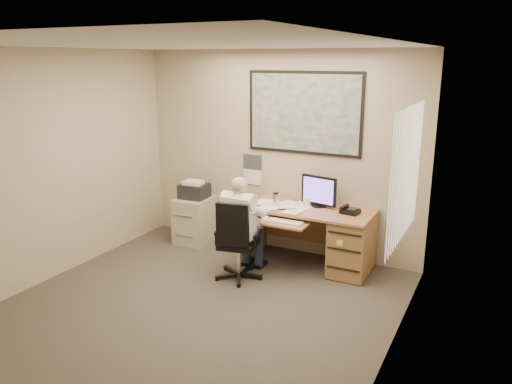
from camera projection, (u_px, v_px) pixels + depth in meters
The scene contains 8 objects.
room_shell at pixel (180, 191), 4.78m from camera, with size 4.00×4.50×2.70m.
desk at pixel (334, 235), 6.23m from camera, with size 1.60×0.97×1.14m.
world_map at pixel (304, 113), 6.39m from camera, with size 1.56×0.03×1.06m, color #1E4C93.
wall_calendar at pixel (252, 170), 6.94m from camera, with size 0.28×0.01×0.42m, color white.
window_blinds at pixel (408, 175), 4.55m from camera, with size 0.06×1.40×1.30m, color #EFEACE, non-canonical shape.
filing_cabinet at pixel (195, 216), 7.18m from camera, with size 0.50×0.59×0.91m.
office_chair at pixel (236, 256), 5.97m from camera, with size 0.69×0.69×0.99m.
person at pixel (240, 228), 5.94m from camera, with size 0.52×0.74×1.25m, color white, non-canonical shape.
Camera 1 is at (2.76, -3.78, 2.58)m, focal length 35.00 mm.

